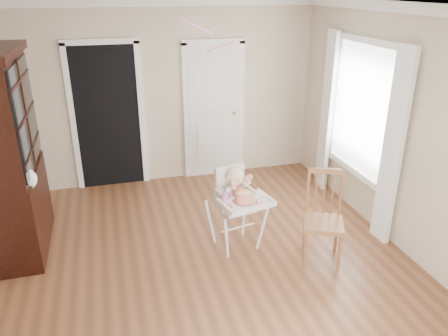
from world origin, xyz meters
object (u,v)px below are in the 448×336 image
object	(u,v)px
high_chair	(236,200)
china_cabinet	(8,156)
dining_chair	(323,220)
cake	(244,197)
sippy_cup	(225,197)

from	to	relation	value
high_chair	china_cabinet	xyz separation A→B (m)	(-2.40, 0.65, 0.54)
high_chair	dining_chair	xyz separation A→B (m)	(0.85, -0.47, -0.13)
china_cabinet	dining_chair	xyz separation A→B (m)	(3.25, -1.12, -0.66)
high_chair	china_cabinet	distance (m)	2.54
cake	dining_chair	distance (m)	0.91
china_cabinet	dining_chair	bearing A→B (deg)	-19.06
high_chair	china_cabinet	bearing A→B (deg)	153.27
cake	dining_chair	bearing A→B (deg)	-17.23
cake	china_cabinet	size ratio (longest dim) A/B	0.11
sippy_cup	china_cabinet	bearing A→B (deg)	159.33
cake	sippy_cup	bearing A→B (deg)	171.46
sippy_cup	china_cabinet	xyz separation A→B (m)	(-2.21, 0.83, 0.39)
dining_chair	high_chair	bearing A→B (deg)	174.96
high_chair	dining_chair	size ratio (longest dim) A/B	0.96
high_chair	cake	world-z (taller)	high_chair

